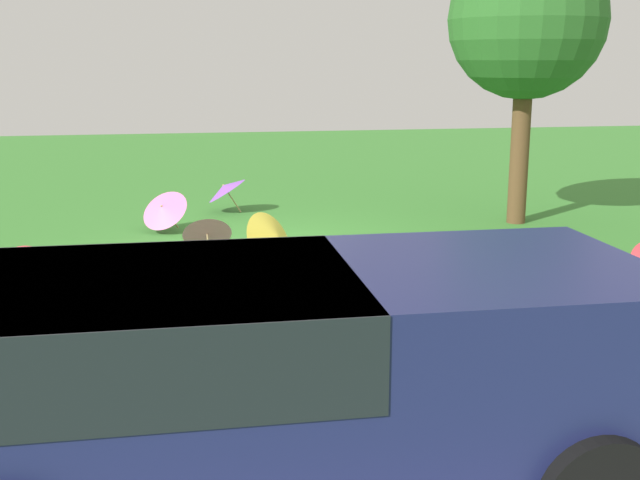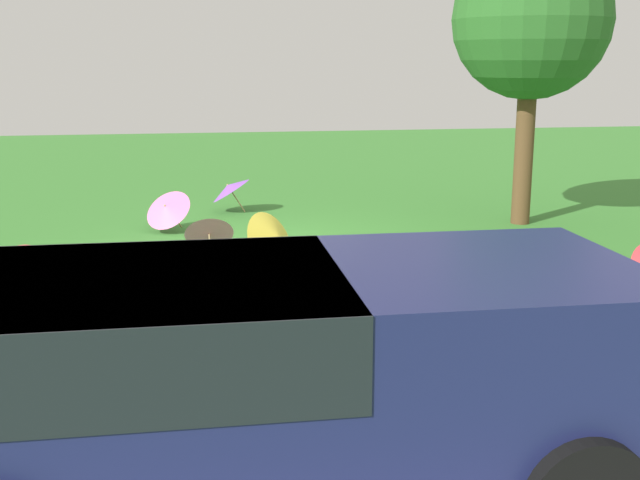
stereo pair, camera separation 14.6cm
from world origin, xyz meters
The scene contains 10 objects.
ground centered at (0.00, 0.00, 0.00)m, with size 40.00×40.00×0.00m, color #387A2D.
van_dark centered at (0.97, 7.10, 0.91)m, with size 4.63×2.19×1.53m.
park_bench centered at (0.77, 3.64, 0.47)m, with size 1.65×0.69×0.90m.
shade_tree centered at (-4.44, -0.99, 3.44)m, with size 2.65×2.65×4.80m.
parasol_pink_0 centered at (1.05, 0.25, 0.34)m, with size 0.74×0.71×0.67m.
parasol_yellow_0 centered at (0.21, 1.60, 0.44)m, with size 1.00×1.04×0.89m.
parasol_red_0 centered at (3.27, 2.62, 0.38)m, with size 0.81×0.70×0.76m.
parasol_purple_0 centered at (0.56, -2.89, 0.47)m, with size 0.88×0.92×0.73m.
parasol_teal_0 centered at (-3.20, 1.80, 0.37)m, with size 0.94×0.96×0.65m.
parasol_pink_1 centered at (1.69, -1.31, 0.41)m, with size 1.03×0.99×0.74m.
Camera 2 is at (1.37, 11.76, 2.80)m, focal length 43.99 mm.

